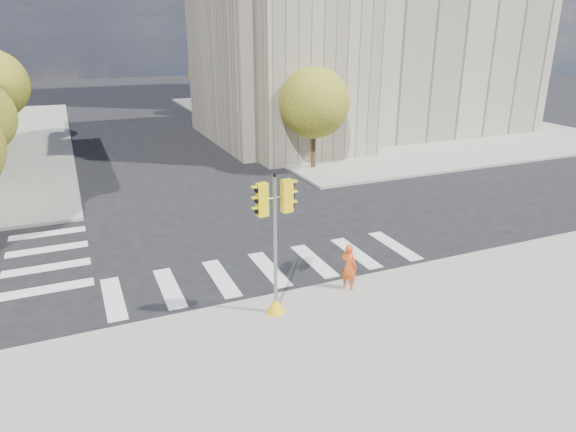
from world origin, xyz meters
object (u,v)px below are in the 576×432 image
Objects in this scene: lamp_far at (231,71)px; photographer at (349,266)px; lamp_near at (294,87)px; traffic_signal at (275,257)px.

lamp_far is 33.41m from photographer.
lamp_near is at bearing -90.00° from lamp_far.
photographer is (-6.32, -32.60, -3.65)m from lamp_far.
lamp_far is 34.42m from traffic_signal.
lamp_far is at bearing -41.18° from photographer.
traffic_signal is (-9.09, -33.10, -2.60)m from lamp_far.
lamp_near is 21.31m from traffic_signal.
photographer is at bearing -100.97° from lamp_far.
lamp_near is at bearing 60.54° from traffic_signal.
photographer is (2.77, 0.50, -1.05)m from traffic_signal.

